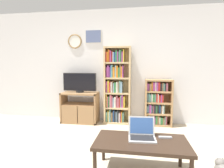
# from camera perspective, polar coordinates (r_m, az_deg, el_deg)

# --- Properties ---
(wall_back) EXTENTS (6.66, 0.09, 2.60)m
(wall_back) POSITION_cam_1_polar(r_m,az_deg,el_deg) (4.10, 1.99, 5.88)
(wall_back) COLOR silver
(wall_back) RESTS_ON ground_plane
(tv_stand) EXTENTS (0.84, 0.40, 0.70)m
(tv_stand) POSITION_cam_1_polar(r_m,az_deg,el_deg) (4.16, -10.43, -7.54)
(tv_stand) COLOR #9E754C
(tv_stand) RESTS_ON ground_plane
(television) EXTENTS (0.78, 0.18, 0.45)m
(television) POSITION_cam_1_polar(r_m,az_deg,el_deg) (4.09, -10.51, 0.47)
(television) COLOR black
(television) RESTS_ON tv_stand
(bookshelf_tall) EXTENTS (0.59, 0.27, 1.73)m
(bookshelf_tall) POSITION_cam_1_polar(r_m,az_deg,el_deg) (3.97, 1.43, -0.76)
(bookshelf_tall) COLOR tan
(bookshelf_tall) RESTS_ON ground_plane
(bookshelf_short) EXTENTS (0.58, 0.29, 1.02)m
(bookshelf_short) POSITION_cam_1_polar(r_m,az_deg,el_deg) (4.01, 14.50, -5.96)
(bookshelf_short) COLOR tan
(bookshelf_short) RESTS_ON ground_plane
(coffee_table) EXTENTS (1.11, 0.56, 0.42)m
(coffee_table) POSITION_cam_1_polar(r_m,az_deg,el_deg) (2.26, 9.48, -18.77)
(coffee_table) COLOR #332319
(coffee_table) RESTS_ON ground_plane
(laptop) EXTENTS (0.35, 0.29, 0.25)m
(laptop) POSITION_cam_1_polar(r_m,az_deg,el_deg) (2.29, 9.71, -15.50)
(laptop) COLOR #B7BABC
(laptop) RESTS_ON coffee_table
(remote_near_laptop) EXTENTS (0.16, 0.06, 0.02)m
(remote_near_laptop) POSITION_cam_1_polar(r_m,az_deg,el_deg) (2.37, 17.00, -16.32)
(remote_near_laptop) COLOR #99999E
(remote_near_laptop) RESTS_ON coffee_table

